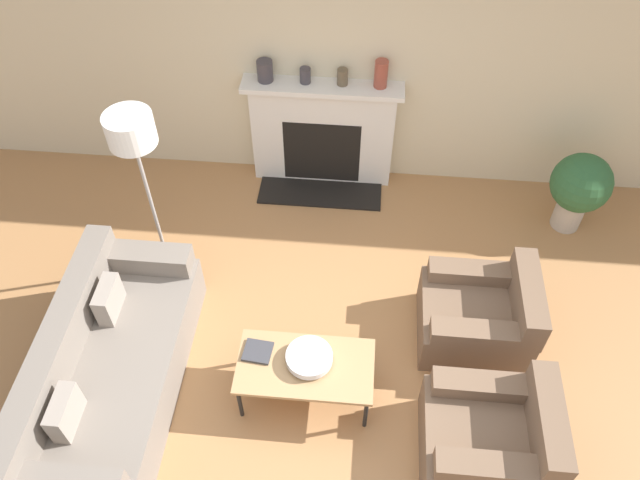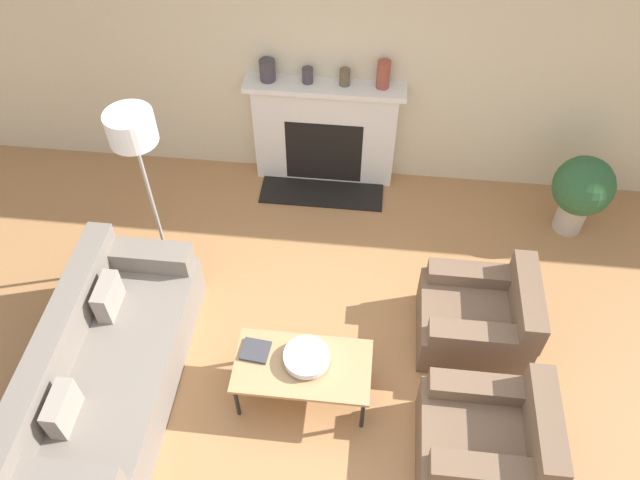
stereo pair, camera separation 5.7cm
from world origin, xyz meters
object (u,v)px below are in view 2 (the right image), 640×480
(fireplace, at_px, (325,134))
(armchair_far, at_px, (479,318))
(book, at_px, (256,351))
(armchair_near, at_px, (488,440))
(mantel_vase_center_left, at_px, (308,75))
(coffee_table, at_px, (303,367))
(bowl, at_px, (307,357))
(potted_plant, at_px, (582,190))
(floor_lamp, at_px, (135,142))
(mantel_vase_center_right, at_px, (345,77))
(couch, at_px, (107,369))
(mantel_vase_right, at_px, (383,74))
(mantel_vase_left, at_px, (267,70))

(fireplace, xyz_separation_m, armchair_far, (1.45, -1.84, -0.28))
(fireplace, bearing_deg, book, -96.42)
(armchair_near, xyz_separation_m, mantel_vase_center_left, (-1.61, 2.88, 0.94))
(coffee_table, bearing_deg, bowl, 56.32)
(coffee_table, relative_size, potted_plant, 1.23)
(armchair_far, relative_size, floor_lamp, 0.51)
(potted_plant, bearing_deg, mantel_vase_center_right, 167.75)
(armchair_near, xyz_separation_m, coffee_table, (-1.35, 0.37, 0.11))
(fireplace, xyz_separation_m, floor_lamp, (-1.30, -1.34, 0.90))
(floor_lamp, xyz_separation_m, mantel_vase_center_left, (1.14, 1.35, -0.24))
(book, distance_m, potted_plant, 3.32)
(couch, relative_size, armchair_near, 2.38)
(coffee_table, xyz_separation_m, mantel_vase_center_right, (0.09, 2.51, 0.84))
(book, xyz_separation_m, mantel_vase_right, (0.79, 2.43, 0.84))
(bowl, bearing_deg, couch, -173.80)
(coffee_table, relative_size, mantel_vase_center_right, 6.55)
(bowl, xyz_separation_m, potted_plant, (2.30, 1.98, 0.04))
(armchair_far, distance_m, coffee_table, 1.51)
(coffee_table, bearing_deg, book, 168.00)
(book, distance_m, mantel_vase_center_right, 2.60)
(mantel_vase_center_right, bearing_deg, mantel_vase_center_left, 180.00)
(armchair_near, distance_m, mantel_vase_center_right, 3.29)
(armchair_far, relative_size, mantel_vase_right, 3.36)
(bowl, height_order, mantel_vase_left, mantel_vase_left)
(armchair_near, distance_m, book, 1.78)
(mantel_vase_left, bearing_deg, bowl, -75.30)
(armchair_far, relative_size, book, 3.90)
(armchair_far, distance_m, mantel_vase_left, 2.88)
(book, bearing_deg, armchair_near, -9.05)
(mantel_vase_left, bearing_deg, couch, -108.00)
(fireplace, distance_m, mantel_vase_left, 0.86)
(armchair_far, bearing_deg, mantel_vase_center_right, -145.60)
(fireplace, height_order, bowl, fireplace)
(fireplace, relative_size, armchair_near, 1.71)
(mantel_vase_center_left, height_order, mantel_vase_center_right, mantel_vase_center_right)
(armchair_far, bearing_deg, couch, -74.57)
(mantel_vase_left, xyz_separation_m, mantel_vase_center_left, (0.37, 0.00, -0.03))
(book, height_order, mantel_vase_center_left, mantel_vase_center_left)
(couch, xyz_separation_m, mantel_vase_center_right, (1.56, 2.63, 0.92))
(coffee_table, height_order, mantel_vase_left, mantel_vase_left)
(mantel_vase_right, bearing_deg, coffee_table, -99.73)
(mantel_vase_right, bearing_deg, potted_plant, -14.39)
(armchair_near, relative_size, potted_plant, 1.06)
(floor_lamp, xyz_separation_m, mantel_vase_center_right, (1.48, 1.35, -0.23))
(armchair_far, bearing_deg, potted_plant, 144.68)
(bowl, height_order, book, bowl)
(coffee_table, bearing_deg, armchair_far, 25.90)
(fireplace, height_order, couch, fireplace)
(bowl, distance_m, potted_plant, 3.04)
(coffee_table, distance_m, mantel_vase_center_right, 2.65)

